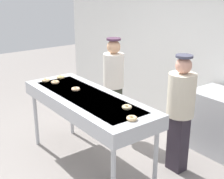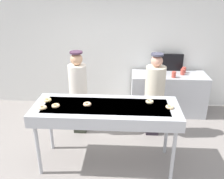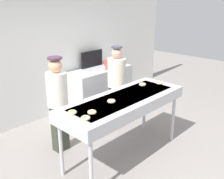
% 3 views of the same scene
% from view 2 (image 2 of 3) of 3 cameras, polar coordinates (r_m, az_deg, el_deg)
% --- Properties ---
extents(ground_plane, '(16.00, 16.00, 0.00)m').
position_cam_2_polar(ground_plane, '(4.15, -1.30, -16.75)').
color(ground_plane, gray).
extents(back_wall, '(8.00, 0.12, 2.83)m').
position_cam_2_polar(back_wall, '(5.59, 0.44, 10.21)').
color(back_wall, white).
rests_on(back_wall, ground).
extents(fryer_conveyor, '(2.18, 0.80, 1.04)m').
position_cam_2_polar(fryer_conveyor, '(3.62, -1.43, -5.20)').
color(fryer_conveyor, '#B7BABF').
rests_on(fryer_conveyor, ground).
extents(plain_donut_0, '(0.17, 0.17, 0.04)m').
position_cam_2_polar(plain_donut_0, '(3.60, -5.89, -3.45)').
color(plain_donut_0, '#F4C592').
rests_on(plain_donut_0, fryer_conveyor).
extents(plain_donut_1, '(0.16, 0.16, 0.04)m').
position_cam_2_polar(plain_donut_1, '(3.63, -16.11, -4.13)').
color(plain_donut_1, '#EAC48C').
rests_on(plain_donut_1, fryer_conveyor).
extents(plain_donut_2, '(0.14, 0.14, 0.04)m').
position_cam_2_polar(plain_donut_2, '(3.60, 13.52, -4.04)').
color(plain_donut_2, '#F9CF93').
rests_on(plain_donut_2, fryer_conveyor).
extents(plain_donut_3, '(0.13, 0.13, 0.04)m').
position_cam_2_polar(plain_donut_3, '(3.63, -13.20, -3.76)').
color(plain_donut_3, '#F4C48A').
rests_on(plain_donut_3, fryer_conveyor).
extents(plain_donut_4, '(0.16, 0.16, 0.04)m').
position_cam_2_polar(plain_donut_4, '(3.70, 8.90, -2.85)').
color(plain_donut_4, beige).
rests_on(plain_donut_4, fryer_conveyor).
extents(plain_donut_5, '(0.15, 0.15, 0.04)m').
position_cam_2_polar(plain_donut_5, '(3.84, -15.03, -2.41)').
color(plain_donut_5, '#F1D084').
rests_on(plain_donut_5, fryer_conveyor).
extents(worker_baker, '(0.33, 0.33, 1.62)m').
position_cam_2_polar(worker_baker, '(4.52, -8.01, 0.20)').
color(worker_baker, '#34382C').
rests_on(worker_baker, ground).
extents(worker_assistant, '(0.36, 0.36, 1.61)m').
position_cam_2_polar(worker_assistant, '(4.47, 10.09, -0.18)').
color(worker_assistant, '#2C242E').
rests_on(worker_assistant, ground).
extents(prep_counter, '(1.62, 0.64, 0.92)m').
position_cam_2_polar(prep_counter, '(5.54, 13.08, -0.99)').
color(prep_counter, '#B7BABF').
rests_on(prep_counter, ground).
extents(paper_cup_0, '(0.09, 0.09, 0.13)m').
position_cam_2_polar(paper_cup_0, '(5.55, 16.66, 4.44)').
color(paper_cup_0, '#CC4C3F').
rests_on(paper_cup_0, prep_counter).
extents(paper_cup_1, '(0.09, 0.09, 0.13)m').
position_cam_2_polar(paper_cup_1, '(5.42, 16.38, 4.03)').
color(paper_cup_1, '#CC4C3F').
rests_on(paper_cup_1, prep_counter).
extents(paper_cup_2, '(0.09, 0.09, 0.13)m').
position_cam_2_polar(paper_cup_2, '(5.20, 14.43, 3.45)').
color(paper_cup_2, '#CC4C3F').
rests_on(paper_cup_2, prep_counter).
extents(menu_display, '(0.64, 0.04, 0.39)m').
position_cam_2_polar(menu_display, '(5.57, 13.25, 6.28)').
color(menu_display, black).
rests_on(menu_display, prep_counter).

